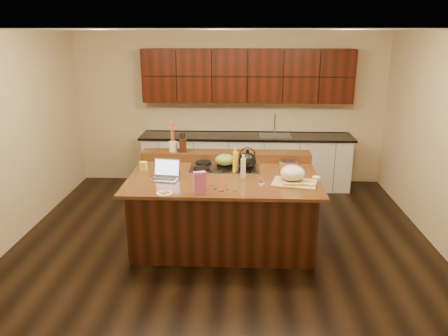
{
  "coord_description": "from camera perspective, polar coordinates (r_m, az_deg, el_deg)",
  "views": [
    {
      "loc": [
        0.24,
        -5.3,
        2.68
      ],
      "look_at": [
        0.0,
        0.05,
        1.0
      ],
      "focal_mm": 35.0,
      "sensor_mm": 36.0,
      "label": 1
    }
  ],
  "objects": [
    {
      "name": "vinegar_bottle",
      "position": [
        5.45,
        2.52,
        -0.04
      ],
      "size": [
        0.08,
        0.08,
        0.25
      ],
      "primitive_type": "cylinder",
      "rotation": [
        0.0,
        0.0,
        0.42
      ],
      "color": "silver",
      "rests_on": "island"
    },
    {
      "name": "gumdrop_11",
      "position": [
        5.21,
        -1.4,
        -2.23
      ],
      "size": [
        0.02,
        0.02,
        0.02
      ],
      "primitive_type": "ellipsoid",
      "color": "#198C26",
      "rests_on": "island"
    },
    {
      "name": "knife_block",
      "position": [
        6.25,
        -5.39,
        3.06
      ],
      "size": [
        0.11,
        0.17,
        0.19
      ],
      "primitive_type": "cube",
      "rotation": [
        0.0,
        0.0,
        0.1
      ],
      "color": "black",
      "rests_on": "back_ledge"
    },
    {
      "name": "kettle",
      "position": [
        5.7,
        3.07,
        1.0
      ],
      "size": [
        0.27,
        0.27,
        0.21
      ],
      "primitive_type": "ellipsoid",
      "rotation": [
        0.0,
        0.0,
        0.16
      ],
      "color": "black",
      "rests_on": "cooktop"
    },
    {
      "name": "gumdrop_12",
      "position": [
        5.04,
        -2.52,
        -2.93
      ],
      "size": [
        0.02,
        0.02,
        0.02
      ],
      "primitive_type": "ellipsoid",
      "color": "red",
      "rests_on": "island"
    },
    {
      "name": "laptop",
      "position": [
        5.49,
        -7.62,
        -0.73
      ],
      "size": [
        0.37,
        0.31,
        0.23
      ],
      "rotation": [
        0.0,
        0.0,
        -0.14
      ],
      "color": "#B7B7BC",
      "rests_on": "island"
    },
    {
      "name": "strainer_bowl",
      "position": [
        5.9,
        8.39,
        0.35
      ],
      "size": [
        0.25,
        0.25,
        0.09
      ],
      "primitive_type": "cylinder",
      "rotation": [
        0.0,
        0.0,
        0.05
      ],
      "color": "#996B3F",
      "rests_on": "island"
    },
    {
      "name": "back_ledge",
      "position": [
        6.24,
        0.26,
        1.62
      ],
      "size": [
        2.4,
        0.3,
        0.12
      ],
      "primitive_type": "cube",
      "color": "black",
      "rests_on": "island"
    },
    {
      "name": "pink_bag",
      "position": [
        4.94,
        -3.19,
        -1.91
      ],
      "size": [
        0.15,
        0.11,
        0.25
      ],
      "primitive_type": "cube",
      "rotation": [
        0.0,
        0.0,
        0.32
      ],
      "color": "#D46390",
      "rests_on": "island"
    },
    {
      "name": "room",
      "position": [
        5.47,
        -0.02,
        3.34
      ],
      "size": [
        5.52,
        5.02,
        2.72
      ],
      "color": "black",
      "rests_on": "ground"
    },
    {
      "name": "ramekin_a",
      "position": [
        5.25,
        11.27,
        -2.25
      ],
      "size": [
        0.12,
        0.12,
        0.04
      ],
      "primitive_type": "cylinder",
      "rotation": [
        0.0,
        0.0,
        0.3
      ],
      "color": "white",
      "rests_on": "island"
    },
    {
      "name": "gumdrop_5",
      "position": [
        5.08,
        0.45,
        -2.73
      ],
      "size": [
        0.02,
        0.02,
        0.02
      ],
      "primitive_type": "ellipsoid",
      "color": "#198C26",
      "rests_on": "island"
    },
    {
      "name": "oil_bottle",
      "position": [
        5.68,
        1.49,
        0.79
      ],
      "size": [
        0.08,
        0.08,
        0.27
      ],
      "primitive_type": "cylinder",
      "rotation": [
        0.0,
        0.0,
        -0.12
      ],
      "color": "gold",
      "rests_on": "island"
    },
    {
      "name": "gumdrop_7",
      "position": [
        5.15,
        -2.36,
        -2.48
      ],
      "size": [
        0.02,
        0.02,
        0.02
      ],
      "primitive_type": "ellipsoid",
      "color": "#198C26",
      "rests_on": "island"
    },
    {
      "name": "gumdrop_4",
      "position": [
        5.01,
        -0.49,
        -3.03
      ],
      "size": [
        0.02,
        0.02,
        0.02
      ],
      "primitive_type": "ellipsoid",
      "color": "red",
      "rests_on": "island"
    },
    {
      "name": "utensil_crock",
      "position": [
        6.28,
        -6.67,
        2.83
      ],
      "size": [
        0.13,
        0.13,
        0.14
      ],
      "primitive_type": "cylinder",
      "rotation": [
        0.0,
        0.0,
        -0.08
      ],
      "color": "white",
      "rests_on": "back_ledge"
    },
    {
      "name": "wooden_tray",
      "position": [
        5.35,
        8.99,
        -0.94
      ],
      "size": [
        0.59,
        0.48,
        0.21
      ],
      "rotation": [
        0.0,
        0.0,
        -0.23
      ],
      "color": "tan",
      "rests_on": "island"
    },
    {
      "name": "package_box",
      "position": [
        5.83,
        -10.48,
        0.21
      ],
      "size": [
        0.1,
        0.08,
        0.13
      ],
      "primitive_type": "cube",
      "rotation": [
        0.0,
        0.0,
        -0.24
      ],
      "color": "#F4DA56",
      "rests_on": "island"
    },
    {
      "name": "gumdrop_13",
      "position": [
        5.07,
        -1.32,
        -2.76
      ],
      "size": [
        0.02,
        0.02,
        0.02
      ],
      "primitive_type": "ellipsoid",
      "color": "#198C26",
      "rests_on": "island"
    },
    {
      "name": "gumdrop_0",
      "position": [
        5.19,
        0.23,
        -2.29
      ],
      "size": [
        0.02,
        0.02,
        0.02
      ],
      "primitive_type": "ellipsoid",
      "color": "red",
      "rests_on": "island"
    },
    {
      "name": "cooktop",
      "position": [
        5.87,
        0.11,
        0.13
      ],
      "size": [
        0.92,
        0.52,
        0.05
      ],
      "color": "gray",
      "rests_on": "island"
    },
    {
      "name": "gumdrop_8",
      "position": [
        5.02,
        -0.15,
        -2.98
      ],
      "size": [
        0.02,
        0.02,
        0.02
      ],
      "primitive_type": "ellipsoid",
      "color": "red",
      "rests_on": "island"
    },
    {
      "name": "ramekin_c",
      "position": [
        5.89,
        9.28,
        0.03
      ],
      "size": [
        0.1,
        0.1,
        0.04
      ],
      "primitive_type": "cylinder",
      "rotation": [
        0.0,
        0.0,
        -0.04
      ],
      "color": "white",
      "rests_on": "island"
    },
    {
      "name": "green_bowl",
      "position": [
        5.84,
        0.11,
        1.09
      ],
      "size": [
        0.27,
        0.27,
        0.15
      ],
      "primitive_type": "ellipsoid",
      "rotation": [
        0.0,
        0.0,
        -0.02
      ],
      "color": "olive",
      "rests_on": "cooktop"
    },
    {
      "name": "gumdrop_14",
      "position": [
        5.19,
        -2.34,
        -2.31
      ],
      "size": [
        0.02,
        0.02,
        0.02
      ],
      "primitive_type": "ellipsoid",
      "color": "red",
      "rests_on": "island"
    },
    {
      "name": "candy_plate",
      "position": [
        5.0,
        -7.79,
        -3.29
      ],
      "size": [
        0.22,
        0.22,
        0.01
      ],
      "primitive_type": "cylinder",
      "rotation": [
        0.0,
        0.0,
        0.27
      ],
      "color": "white",
      "rests_on": "island"
    },
    {
      "name": "gumdrop_2",
      "position": [
        5.1,
        -1.05,
        -2.64
      ],
      "size": [
        0.02,
        0.02,
        0.02
      ],
      "primitive_type": "ellipsoid",
      "color": "red",
      "rests_on": "island"
    },
    {
      "name": "kitchen_timer",
      "position": [
        5.33,
        4.94,
        -1.53
      ],
      "size": [
        0.1,
        0.1,
        0.07
      ],
      "primitive_type": "cone",
      "rotation": [
        0.0,
        0.0,
        -0.32
      ],
      "color": "silver",
      "rests_on": "island"
    },
    {
      "name": "gumdrop_3",
      "position": [
        5.11,
        -1.16,
        -2.61
      ],
      "size": [
        0.02,
        0.02,
        0.02
      ],
      "primitive_type": "ellipsoid",
      "color": "#198C26",
      "rests_on": "island"
    },
    {
      "name": "island",
      "position": [
        5.75,
        -0.02,
        -5.25
      ],
      "size": [
        2.4,
        1.6,
        0.92
      ],
      "color": "black",
      "rests_on": "ground"
    },
    {
      "name": "gumdrop_10",
      "position": [
        5.05,
        -2.36,
        -2.86
      ],
      "size": [
        0.02,
        0.02,
        0.02
      ],
      "primitive_type": "ellipsoid",
      "color": "red",
      "rests_on": "island"
    },
    {
      "name": "gumdrop_1",
      "position": [
        5.02,
        1.45,
        -3.01
      ],
      "size": [
        0.02,
        0.02,
        0.02
      ],
      "primitive_type": "ellipsoid",
      "color": "#198C26",
      "rests_on": "island"
    },
    {
      "name": "gumdrop_9",
      "position": [
        5.02,
        1.47,
        -3.0
      ],
      "size": [
        0.02,
        0.02,
        0.02
      ],
      "primitive_type": "ellipsoid",
      "color": "#198C26",
      "rests_on": "island"
    },
    {
      "name": "gumdrop_6",
      "position": [
        5.19,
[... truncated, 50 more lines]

